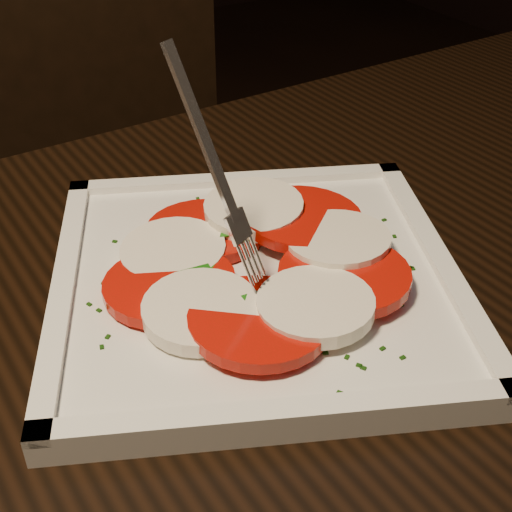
{
  "coord_description": "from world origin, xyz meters",
  "views": [
    {
      "loc": [
        -0.18,
        -0.34,
        1.06
      ],
      "look_at": [
        0.03,
        0.01,
        0.78
      ],
      "focal_mm": 50.0,
      "sensor_mm": 36.0,
      "label": 1
    }
  ],
  "objects_px": {
    "plate": "(256,282)",
    "chair": "(100,174)",
    "table": "(422,428)",
    "fork": "(204,164)"
  },
  "relations": [
    {
      "from": "chair",
      "to": "fork",
      "type": "height_order",
      "value": "same"
    },
    {
      "from": "plate",
      "to": "chair",
      "type": "bearing_deg",
      "value": 81.92
    },
    {
      "from": "table",
      "to": "plate",
      "type": "bearing_deg",
      "value": 131.39
    },
    {
      "from": "plate",
      "to": "fork",
      "type": "relative_size",
      "value": 1.93
    },
    {
      "from": "fork",
      "to": "chair",
      "type": "bearing_deg",
      "value": 53.41
    },
    {
      "from": "plate",
      "to": "table",
      "type": "bearing_deg",
      "value": -48.61
    },
    {
      "from": "table",
      "to": "plate",
      "type": "height_order",
      "value": "plate"
    },
    {
      "from": "chair",
      "to": "fork",
      "type": "bearing_deg",
      "value": -88.05
    },
    {
      "from": "table",
      "to": "chair",
      "type": "relative_size",
      "value": 1.32
    },
    {
      "from": "table",
      "to": "plate",
      "type": "relative_size",
      "value": 4.42
    }
  ]
}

